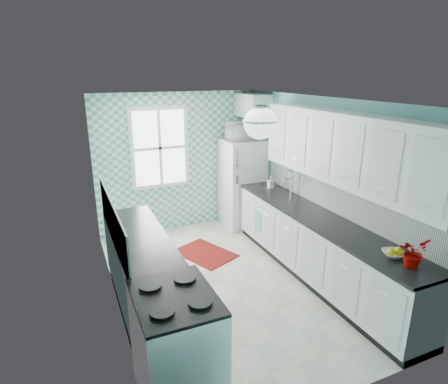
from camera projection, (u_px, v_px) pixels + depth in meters
name	position (u px, v px, depth m)	size (l,w,h in m)	color
floor	(228.00, 282.00, 5.29)	(3.00, 4.40, 0.02)	beige
ceiling	(228.00, 99.00, 4.51)	(3.00, 4.40, 0.02)	white
wall_back	(179.00, 162.00, 6.83)	(3.00, 0.02, 2.50)	#60B4B1
wall_front	(342.00, 280.00, 2.97)	(3.00, 0.02, 2.50)	#60B4B1
wall_left	(109.00, 215.00, 4.33)	(0.02, 4.40, 2.50)	#60B4B1
wall_right	(322.00, 185.00, 5.47)	(0.02, 4.40, 2.50)	#60B4B1
accent_wall	(179.00, 162.00, 6.81)	(3.00, 0.01, 2.50)	#4FB599
window	(160.00, 148.00, 6.56)	(1.04, 0.05, 1.44)	white
backsplash_right	(339.00, 196.00, 5.13)	(0.02, 3.60, 0.51)	white
backsplash_left	(113.00, 221.00, 4.29)	(0.02, 2.15, 0.51)	white
upper_cabinets_right	(345.00, 149.00, 4.68)	(0.33, 3.20, 0.90)	silver
upper_cabinet_fridge	(253.00, 105.00, 6.68)	(0.40, 0.74, 0.40)	silver
ceiling_light	(260.00, 123.00, 3.87)	(0.34, 0.34, 0.35)	silver
base_cabinets_right	(317.00, 249.00, 5.25)	(0.60, 3.60, 0.90)	white
countertop_right	(319.00, 218.00, 5.10)	(0.63, 3.60, 0.04)	black
base_cabinets_left	(142.00, 273.00, 4.62)	(0.60, 2.15, 0.90)	white
countertop_left	(141.00, 238.00, 4.49)	(0.63, 2.15, 0.04)	black
fridge	(242.00, 183.00, 7.04)	(0.72, 0.71, 1.65)	white
stove	(177.00, 345.00, 3.29)	(0.68, 0.85, 1.03)	silver
sink	(281.00, 196.00, 5.98)	(0.55, 0.46, 0.53)	silver
rug	(205.00, 253.00, 6.09)	(0.66, 0.94, 0.02)	maroon
dish_towel	(258.00, 221.00, 6.14)	(0.01, 0.22, 0.33)	#6AB8A9
fruit_bowl	(394.00, 254.00, 4.00)	(0.23, 0.23, 0.06)	white
potted_plant	(413.00, 252.00, 3.76)	(0.27, 0.24, 0.30)	#AA2431
soap_bottle	(271.00, 182.00, 6.33)	(0.09, 0.09, 0.20)	#8FB1C4
microwave	(243.00, 131.00, 6.74)	(0.56, 0.38, 0.31)	silver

